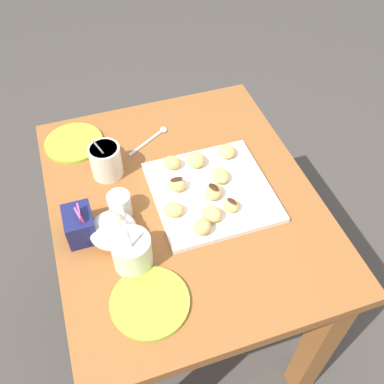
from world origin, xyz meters
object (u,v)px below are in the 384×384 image
coffee_mug_cream_right (106,159)px  cream_pitcher_white (120,206)px  ice_cream_bowl (113,229)px  beignet_2 (220,176)px  coffee_mug_cream_left (132,250)px  beignet_8 (212,214)px  beignet_0 (213,192)px  beignet_6 (227,151)px  saucer_lime_left (74,143)px  beignet_3 (173,210)px  beignet_4 (173,162)px  sugar_caddy (80,225)px  dining_table (184,230)px  beignet_9 (177,184)px  beignet_7 (231,205)px  pastry_plate_square (212,192)px  beignet_5 (196,160)px  beignet_1 (202,227)px  saucer_lime_right (150,302)px

coffee_mug_cream_right → cream_pitcher_white: (-0.17, -0.00, -0.01)m
ice_cream_bowl → beignet_2: ice_cream_bowl is taller
coffee_mug_cream_left → beignet_8: coffee_mug_cream_left is taller
beignet_0 → beignet_8: beignet_8 is taller
cream_pitcher_white → beignet_6: (0.11, -0.34, -0.01)m
saucer_lime_left → beignet_3: 0.42m
beignet_4 → sugar_caddy: bearing=116.5°
dining_table → beignet_9: beignet_9 is taller
beignet_2 → beignet_7: (-0.11, 0.01, 0.00)m
ice_cream_bowl → beignet_7: size_ratio=2.83×
pastry_plate_square → beignet_5: 0.11m
beignet_2 → beignet_9: size_ratio=1.11×
cream_pitcher_white → beignet_2: 0.29m
beignet_2 → beignet_3: size_ratio=1.05×
beignet_7 → coffee_mug_cream_left: bearing=103.1°
beignet_2 → beignet_9: bearing=87.8°
coffee_mug_cream_right → sugar_caddy: 0.22m
beignet_1 → beignet_2: 0.18m
dining_table → beignet_5: beignet_5 is taller
beignet_5 → beignet_8: bearing=172.9°
sugar_caddy → beignet_3: bearing=-95.2°
beignet_2 → beignet_6: beignet_6 is taller
pastry_plate_square → beignet_9: bearing=70.2°
sugar_caddy → beignet_9: bearing=-77.9°
beignet_1 → saucer_lime_left: bearing=30.2°
coffee_mug_cream_right → beignet_0: coffee_mug_cream_right is taller
sugar_caddy → beignet_3: size_ratio=2.02×
pastry_plate_square → beignet_9: size_ratio=6.33×
coffee_mug_cream_left → beignet_0: 0.28m
dining_table → beignet_5: size_ratio=16.72×
coffee_mug_cream_right → sugar_caddy: size_ratio=1.41×
beignet_0 → beignet_5: bearing=2.5°
coffee_mug_cream_left → beignet_6: coffee_mug_cream_left is taller
saucer_lime_right → beignet_9: 0.34m
saucer_lime_left → beignet_5: size_ratio=3.38×
cream_pitcher_white → beignet_8: (-0.09, -0.22, -0.01)m
pastry_plate_square → beignet_2: (0.03, -0.04, 0.02)m
beignet_7 → dining_table: bearing=48.8°
beignet_3 → coffee_mug_cream_right: bearing=31.5°
beignet_5 → coffee_mug_cream_left: bearing=135.5°
coffee_mug_cream_left → beignet_9: bearing=-42.8°
coffee_mug_cream_left → beignet_8: size_ratio=2.60×
ice_cream_bowl → beignet_0: size_ratio=2.22×
pastry_plate_square → beignet_1: beignet_1 is taller
saucer_lime_right → cream_pitcher_white: bearing=1.2°
beignet_5 → beignet_0: bearing=-177.5°
beignet_4 → saucer_lime_right: bearing=156.0°
sugar_caddy → beignet_7: sugar_caddy is taller
beignet_2 → beignet_4: 0.14m
beignet_2 → sugar_caddy: bearing=97.6°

